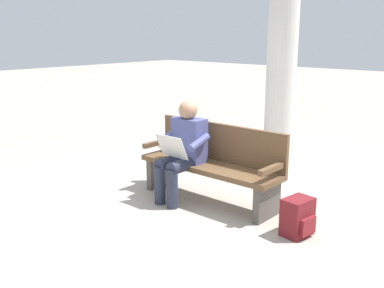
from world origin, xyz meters
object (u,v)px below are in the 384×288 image
at_px(bench_near, 213,162).
at_px(backpack, 298,217).
at_px(support_pillar, 283,46).
at_px(person_seated, 183,148).

bearing_deg(bench_near, backpack, 169.94).
bearing_deg(support_pillar, backpack, 123.59).
bearing_deg(backpack, bench_near, -10.28).
bearing_deg(person_seated, support_pillar, -80.07).
height_order(backpack, support_pillar, support_pillar).
relative_size(person_seated, support_pillar, 0.34).
distance_m(backpack, support_pillar, 4.00).
relative_size(person_seated, backpack, 3.10).
height_order(person_seated, backpack, person_seated).
relative_size(bench_near, support_pillar, 0.53).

